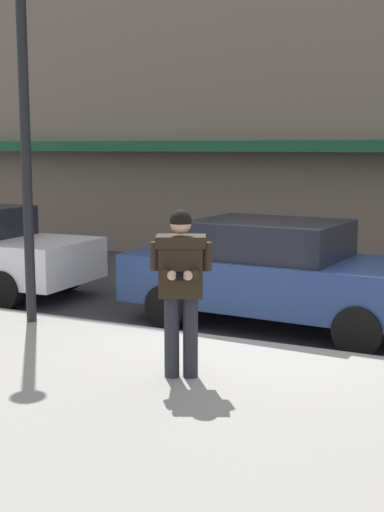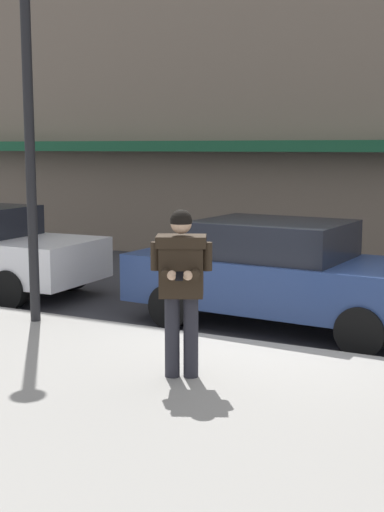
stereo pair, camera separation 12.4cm
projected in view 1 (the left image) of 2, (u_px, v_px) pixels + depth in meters
ground_plane at (263, 347)px, 9.29m from camera, size 80.00×80.00×0.00m
sidewalk at (257, 434)px, 6.31m from camera, size 32.00×5.30×0.14m
curb_paint_line at (340, 356)px, 8.90m from camera, size 28.00×0.12×0.01m
parked_sedan_mid at (278, 273)px, 10.23m from camera, size 4.60×2.14×1.54m
man_texting_on_phone at (181, 275)px, 7.49m from camera, size 0.62×0.65×1.81m
street_lamp_post at (24, 105)px, 9.64m from camera, size 0.36×0.36×4.88m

